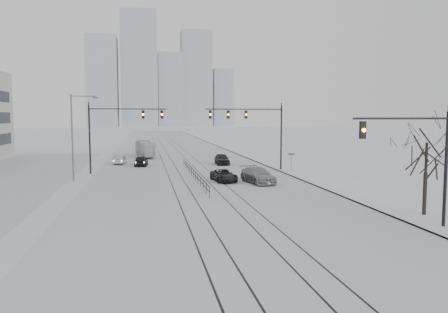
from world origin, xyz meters
The scene contains 20 objects.
ground centered at (0.00, 0.00, 0.00)m, with size 500.00×500.00×0.00m, color silver.
road centered at (0.00, 60.00, 0.01)m, with size 22.00×260.00×0.02m, color silver.
sidewalk_east centered at (13.50, 60.00, 0.08)m, with size 5.00×260.00×0.16m, color silver.
curb centered at (11.05, 60.00, 0.06)m, with size 0.10×260.00×0.12m, color gray.
parking_strip centered at (-20.00, 35.00, 0.01)m, with size 14.00×60.00×0.03m, color silver.
tram_rails centered at (0.00, 40.00, 0.02)m, with size 5.30×180.00×0.01m.
skyline centered at (5.02, 273.63, 30.65)m, with size 96.00×48.00×72.00m.
traffic_mast_near centered at (10.79, 6.00, 4.56)m, with size 6.10×0.37×7.00m.
traffic_mast_ne centered at (8.15, 34.99, 5.76)m, with size 9.60×0.37×8.00m.
traffic_mast_nw centered at (-8.52, 36.00, 5.57)m, with size 9.10×0.37×8.00m.
street_light_west centered at (-12.20, 30.00, 5.21)m, with size 2.73×0.25×9.00m.
bare_tree centered at (13.20, 9.00, 4.49)m, with size 4.40×4.40×6.10m.
median_fence centered at (0.00, 30.00, 0.53)m, with size 0.06×24.00×1.00m.
street_sign centered at (11.80, 32.00, 1.61)m, with size 0.70×0.06×2.40m.
sedan_sb_inner centered at (-5.69, 43.21, 0.71)m, with size 1.67×4.16×1.42m, color black.
sedan_sb_outer centered at (-8.69, 46.00, 0.66)m, with size 1.39×3.99×1.31m, color #A8A9B0.
sedan_nb_front centered at (2.84, 27.13, 0.62)m, with size 2.05×4.45×1.24m, color black.
sedan_nb_right centered at (6.04, 25.49, 0.78)m, with size 2.19×5.39×1.56m, color gray.
sedan_nb_far centered at (5.44, 42.96, 0.77)m, with size 1.81×4.51×1.54m, color black.
box_truck centered at (-5.18, 56.28, 1.34)m, with size 2.25×9.61×2.68m, color silver.
Camera 1 is at (-5.15, -16.91, 6.71)m, focal length 35.00 mm.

